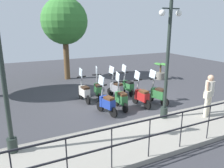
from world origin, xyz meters
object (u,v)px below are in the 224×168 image
(scooter_far_0, at_px, (128,86))
(scooter_far_2, at_px, (98,89))
(scooter_far_1, at_px, (116,88))
(lamp_post_near, at_px, (167,68))
(scooter_near_0, at_px, (158,94))
(tree_distant, at_px, (64,21))
(scooter_near_2, at_px, (121,98))
(scooter_near_3, at_px, (107,103))
(lamp_post_far, at_px, (3,78))
(pedestrian_with_bag, at_px, (209,93))
(potted_palm, at_px, (160,73))
(scooter_near_1, at_px, (141,96))
(scooter_far_3, at_px, (84,92))

(scooter_far_0, xyz_separation_m, scooter_far_2, (0.15, 1.55, 0.00))
(scooter_far_1, bearing_deg, lamp_post_near, 170.31)
(scooter_near_0, height_order, scooter_far_1, same)
(tree_distant, bearing_deg, scooter_near_2, -174.33)
(tree_distant, xyz_separation_m, scooter_near_0, (-6.45, -2.39, -3.18))
(scooter_far_0, height_order, scooter_far_2, same)
(scooter_far_0, bearing_deg, scooter_near_3, 126.60)
(lamp_post_far, bearing_deg, scooter_near_2, -67.58)
(lamp_post_far, distance_m, scooter_near_2, 4.92)
(pedestrian_with_bag, distance_m, scooter_far_0, 4.11)
(scooter_near_2, bearing_deg, lamp_post_near, -151.33)
(lamp_post_near, distance_m, potted_palm, 6.77)
(scooter_near_1, height_order, scooter_far_0, same)
(lamp_post_near, relative_size, scooter_far_0, 2.73)
(pedestrian_with_bag, height_order, tree_distant, tree_distant)
(lamp_post_far, xyz_separation_m, scooter_near_1, (1.66, -5.22, -1.72))
(pedestrian_with_bag, relative_size, scooter_near_1, 1.03)
(pedestrian_with_bag, relative_size, scooter_far_1, 1.03)
(tree_distant, relative_size, scooter_far_3, 3.33)
(scooter_near_0, distance_m, scooter_near_2, 1.78)
(scooter_near_0, relative_size, scooter_near_2, 1.00)
(lamp_post_near, relative_size, tree_distant, 0.82)
(potted_palm, xyz_separation_m, scooter_near_2, (-3.50, 4.82, 0.04))
(lamp_post_near, relative_size, pedestrian_with_bag, 2.64)
(scooter_near_0, bearing_deg, scooter_far_2, 33.55)
(scooter_far_3, bearing_deg, scooter_near_3, -174.02)
(lamp_post_far, distance_m, pedestrian_with_bag, 6.75)
(scooter_near_1, bearing_deg, scooter_far_0, -14.72)
(lamp_post_far, xyz_separation_m, scooter_far_3, (3.33, -3.19, -1.72))
(potted_palm, relative_size, scooter_far_0, 0.69)
(lamp_post_near, bearing_deg, potted_palm, -37.03)
(pedestrian_with_bag, bearing_deg, scooter_far_0, 0.80)
(scooter_near_3, distance_m, scooter_far_0, 2.63)
(lamp_post_near, xyz_separation_m, scooter_far_0, (3.28, -0.35, -1.52))
(scooter_near_3, bearing_deg, potted_palm, -71.05)
(lamp_post_near, xyz_separation_m, pedestrian_with_bag, (-0.62, -1.50, -0.93))
(scooter_near_0, bearing_deg, lamp_post_far, 89.38)
(pedestrian_with_bag, bearing_deg, lamp_post_far, 68.96)
(scooter_far_3, bearing_deg, pedestrian_with_bag, -142.89)
(scooter_near_1, relative_size, scooter_near_2, 1.00)
(scooter_near_0, distance_m, scooter_far_3, 3.34)
(scooter_far_0, bearing_deg, tree_distant, 15.92)
(pedestrian_with_bag, relative_size, scooter_near_3, 1.03)
(scooter_near_0, relative_size, scooter_far_3, 1.00)
(pedestrian_with_bag, bearing_deg, lamp_post_near, 51.85)
(pedestrian_with_bag, height_order, scooter_near_1, pedestrian_with_bag)
(lamp_post_far, bearing_deg, scooter_far_0, -59.03)
(scooter_near_2, bearing_deg, scooter_far_2, 14.57)
(potted_palm, distance_m, scooter_far_2, 5.49)
(potted_palm, relative_size, scooter_near_1, 0.69)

